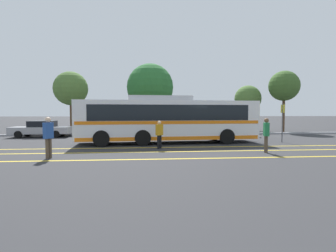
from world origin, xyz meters
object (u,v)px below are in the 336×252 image
at_px(pedestrian_1, 266,133).
at_px(tree_2, 284,86).
at_px(pedestrian_0, 48,135).
at_px(tree_0, 248,99).
at_px(parked_car_1, 123,128).
at_px(tree_1, 71,89).
at_px(bus_stop_sign, 282,118).
at_px(tree_3, 150,87).
at_px(parked_car_0, 41,129).
at_px(parked_car_2, 183,127).
at_px(pedestrian_2, 159,133).
at_px(transit_bus, 168,119).

bearing_deg(pedestrian_1, tree_2, -19.81).
height_order(pedestrian_0, tree_0, tree_0).
height_order(parked_car_1, tree_1, tree_1).
relative_size(bus_stop_sign, tree_3, 0.37).
bearing_deg(parked_car_0, bus_stop_sign, -107.14).
bearing_deg(tree_3, tree_2, -7.40).
relative_size(pedestrian_1, tree_2, 0.28).
bearing_deg(parked_car_0, parked_car_1, -93.29).
height_order(tree_1, tree_2, tree_2).
bearing_deg(bus_stop_sign, parked_car_2, -135.68).
height_order(pedestrian_2, tree_3, tree_3).
xyz_separation_m(pedestrian_0, pedestrian_1, (10.58, 0.73, -0.06)).
distance_m(parked_car_1, pedestrian_1, 12.43).
distance_m(transit_bus, parked_car_1, 5.94).
distance_m(parked_car_2, tree_1, 12.81).
relative_size(tree_2, tree_3, 0.88).
bearing_deg(tree_3, parked_car_1, -112.86).
bearing_deg(pedestrian_0, tree_0, -14.67).
xyz_separation_m(parked_car_2, pedestrian_1, (2.87, -9.82, 0.26)).
relative_size(transit_bus, bus_stop_sign, 4.64).
relative_size(transit_bus, parked_car_0, 2.62).
bearing_deg(tree_1, tree_2, -4.63).
xyz_separation_m(pedestrian_0, tree_0, (15.95, 16.51, 2.51)).
bearing_deg(pedestrian_1, bus_stop_sign, -24.68).
xyz_separation_m(bus_stop_sign, tree_3, (-8.91, 10.79, 3.08)).
bearing_deg(tree_1, parked_car_2, -25.91).
relative_size(tree_0, tree_2, 0.80).
height_order(pedestrian_2, bus_stop_sign, bus_stop_sign).
distance_m(parked_car_2, tree_3, 7.23).
distance_m(pedestrian_2, tree_0, 17.72).
bearing_deg(tree_1, bus_stop_sign, -32.15).
distance_m(parked_car_0, tree_1, 6.68).
bearing_deg(bus_stop_sign, pedestrian_2, -78.62).
height_order(parked_car_2, tree_2, tree_2).
distance_m(parked_car_2, tree_2, 12.38).
xyz_separation_m(pedestrian_2, tree_1, (-8.47, 13.19, 3.62)).
bearing_deg(transit_bus, tree_1, -143.02).
xyz_separation_m(pedestrian_2, bus_stop_sign, (8.67, 2.42, 0.76)).
height_order(pedestrian_1, pedestrian_2, pedestrian_1).
bearing_deg(pedestrian_0, parked_car_0, 51.49).
xyz_separation_m(pedestrian_1, pedestrian_2, (-5.41, 1.97, -0.12)).
xyz_separation_m(parked_car_0, pedestrian_1, (14.86, -9.79, 0.33)).
height_order(parked_car_0, parked_car_2, parked_car_2).
xyz_separation_m(parked_car_2, tree_0, (8.24, 5.97, 2.82)).
relative_size(transit_bus, tree_1, 1.97).
bearing_deg(tree_2, tree_0, 140.34).
bearing_deg(transit_bus, pedestrian_2, -19.26).
relative_size(parked_car_2, tree_2, 0.63).
bearing_deg(pedestrian_2, tree_2, 174.19).
height_order(pedestrian_1, tree_2, tree_2).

